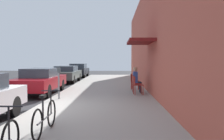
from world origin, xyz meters
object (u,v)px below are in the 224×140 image
at_px(cafe_chair_0, 137,84).
at_px(cafe_chair_1, 135,82).
at_px(seated_patron_1, 136,79).
at_px(parked_car_3, 78,70).
at_px(cafe_chair_2, 134,80).
at_px(parking_meter, 59,81).
at_px(parked_car_2, 66,74).
at_px(parked_car_1, 40,80).
at_px(bicycle_1, 45,117).

xyz_separation_m(cafe_chair_0, cafe_chair_1, (-0.00, 0.77, 0.00)).
bearing_deg(seated_patron_1, parked_car_3, 111.86).
distance_m(parked_car_3, cafe_chair_2, 12.28).
bearing_deg(parking_meter, parked_car_2, 100.17).
bearing_deg(seated_patron_1, cafe_chair_2, 92.92).
bearing_deg(parked_car_3, cafe_chair_2, -66.39).
relative_size(parking_meter, cafe_chair_2, 1.52).
bearing_deg(parked_car_1, bicycle_1, -71.02).
bearing_deg(cafe_chair_1, parked_car_1, 177.22).
xyz_separation_m(parked_car_2, parking_meter, (1.55, -8.64, 0.20)).
distance_m(parked_car_3, parking_meter, 14.56).
bearing_deg(cafe_chair_1, seated_patron_1, 0.02).
distance_m(parked_car_1, cafe_chair_1, 4.93).
relative_size(parked_car_2, parking_meter, 3.33).
relative_size(bicycle_1, cafe_chair_2, 1.97).
xyz_separation_m(parked_car_1, parking_meter, (1.55, -2.30, 0.19)).
bearing_deg(parked_car_1, parked_car_3, 90.00).
bearing_deg(parked_car_3, parking_meter, -83.89).
bearing_deg(parked_car_2, cafe_chair_0, -56.22).
relative_size(cafe_chair_0, cafe_chair_2, 1.00).
bearing_deg(parking_meter, seated_patron_1, 31.03).
relative_size(cafe_chair_0, cafe_chair_1, 1.00).
xyz_separation_m(parked_car_2, cafe_chair_0, (4.92, -7.36, -0.06)).
distance_m(parked_car_3, cafe_chair_1, 13.35).
bearing_deg(seated_patron_1, parking_meter, -148.97).
xyz_separation_m(parked_car_3, parking_meter, (1.55, -14.47, 0.17)).
bearing_deg(parked_car_1, seated_patron_1, -2.75).
xyz_separation_m(parking_meter, cafe_chair_2, (3.37, 3.22, -0.26)).
bearing_deg(cafe_chair_0, seated_patron_1, 85.60).
xyz_separation_m(cafe_chair_0, cafe_chair_2, (0.00, 1.93, 0.00)).
height_order(parked_car_2, bicycle_1, parked_car_2).
distance_m(parked_car_2, seated_patron_1, 8.25).
distance_m(cafe_chair_0, cafe_chair_2, 1.93).
relative_size(parked_car_1, parked_car_3, 1.00).
bearing_deg(cafe_chair_0, parked_car_2, 123.78).
bearing_deg(parked_car_2, parked_car_3, 90.00).
distance_m(parking_meter, bicycle_1, 4.70).
distance_m(seated_patron_1, cafe_chair_2, 1.17).
height_order(parked_car_1, parked_car_2, parked_car_1).
relative_size(parked_car_3, seated_patron_1, 3.41).
bearing_deg(bicycle_1, seated_patron_1, 68.69).
distance_m(cafe_chair_1, seated_patron_1, 0.20).
xyz_separation_m(bicycle_1, cafe_chair_1, (2.54, 6.67, 0.14)).
bearing_deg(parked_car_1, cafe_chair_1, -2.78).
height_order(parked_car_3, cafe_chair_0, parked_car_3).
distance_m(parked_car_2, cafe_chair_1, 8.22).
bearing_deg(parked_car_2, parked_car_1, -90.00).
xyz_separation_m(parking_meter, seated_patron_1, (3.43, 2.06, -0.07)).
distance_m(parking_meter, seated_patron_1, 4.00).
height_order(bicycle_1, cafe_chair_1, bicycle_1).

